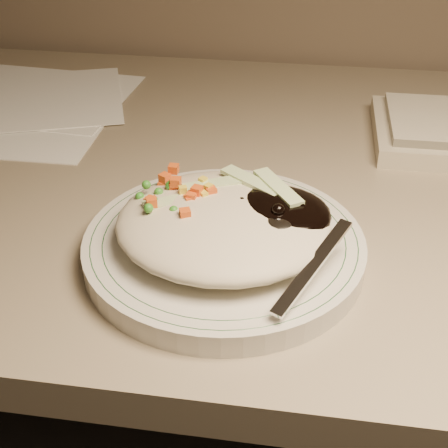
# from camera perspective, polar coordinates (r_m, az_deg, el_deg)

# --- Properties ---
(desk) EXTENTS (1.40, 0.70, 0.74)m
(desk) POSITION_cam_1_polar(r_m,az_deg,el_deg) (0.84, 5.19, -6.82)
(desk) COLOR #80735D
(desk) RESTS_ON ground
(plate) EXTENTS (0.26, 0.26, 0.02)m
(plate) POSITION_cam_1_polar(r_m,az_deg,el_deg) (0.57, 0.00, -2.15)
(plate) COLOR silver
(plate) RESTS_ON desk
(plate_rim) EXTENTS (0.24, 0.24, 0.00)m
(plate_rim) POSITION_cam_1_polar(r_m,az_deg,el_deg) (0.57, 0.00, -1.34)
(plate_rim) COLOR #144723
(plate_rim) RESTS_ON plate
(meal) EXTENTS (0.21, 0.19, 0.05)m
(meal) POSITION_cam_1_polar(r_m,az_deg,el_deg) (0.55, 0.43, 0.40)
(meal) COLOR #C0B69C
(meal) RESTS_ON plate
(papers) EXTENTS (0.35, 0.31, 0.00)m
(papers) POSITION_cam_1_polar(r_m,az_deg,el_deg) (0.93, -18.91, 10.28)
(papers) COLOR white
(papers) RESTS_ON desk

